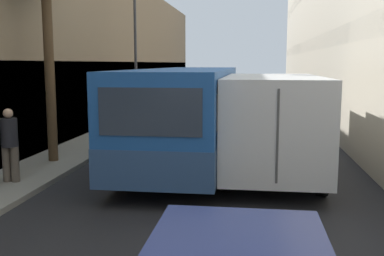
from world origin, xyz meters
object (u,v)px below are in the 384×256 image
at_px(pedestrian, 10,143).
at_px(street_lamp, 135,13).
at_px(bus, 188,111).
at_px(box_truck, 271,117).
at_px(panel_van, 203,97).

bearing_deg(pedestrian, street_lamp, 86.09).
bearing_deg(bus, street_lamp, 118.60).
bearing_deg(box_truck, pedestrian, -156.33).
bearing_deg(box_truck, panel_van, 104.33).
relative_size(panel_van, pedestrian, 2.67).
distance_m(box_truck, street_lamp, 9.47).
xyz_separation_m(panel_van, pedestrian, (-2.89, -16.00, 0.05)).
bearing_deg(bus, box_truck, -20.48).
distance_m(bus, pedestrian, 5.30).
bearing_deg(box_truck, bus, 159.52).
height_order(panel_van, street_lamp, street_lamp).
xyz_separation_m(bus, panel_van, (-0.90, 12.32, -0.47)).
bearing_deg(pedestrian, panel_van, 79.76).
height_order(bus, panel_van, bus).
height_order(box_truck, pedestrian, box_truck).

